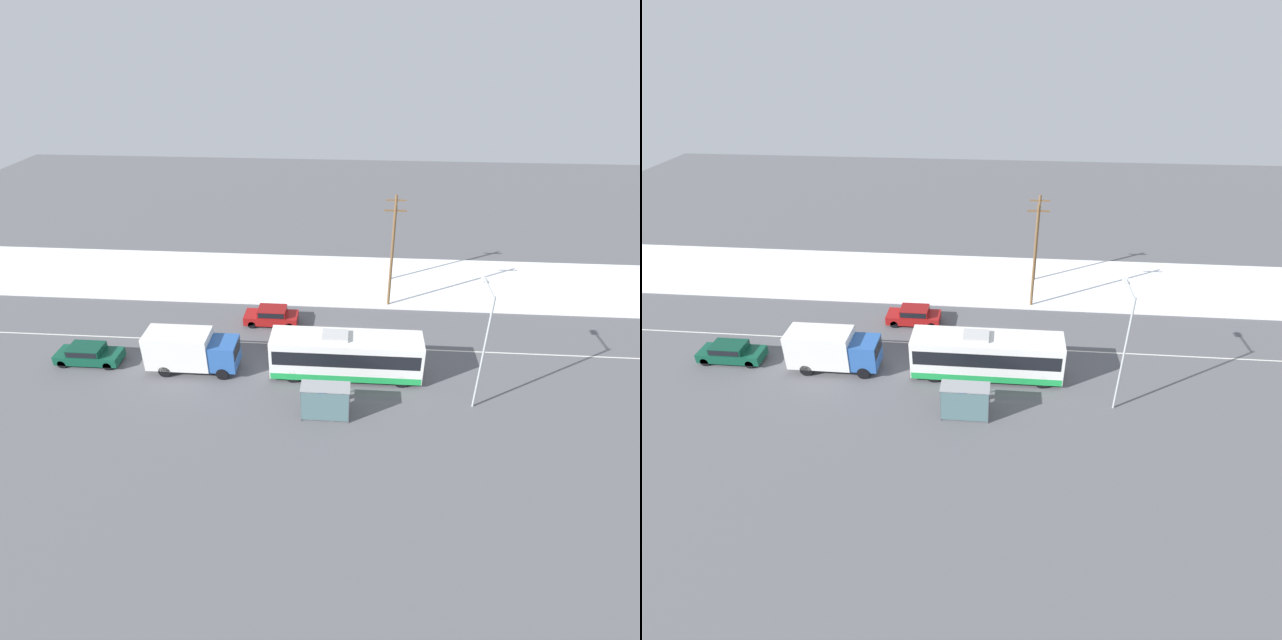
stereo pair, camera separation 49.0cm
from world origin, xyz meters
TOP-DOWN VIEW (x-y plane):
  - ground_plane at (0.00, 0.00)m, footprint 120.00×120.00m
  - snow_lot at (0.00, 11.46)m, footprint 80.00×10.77m
  - lane_marking_center at (0.00, 0.00)m, footprint 60.00×0.12m
  - city_bus at (0.03, -3.53)m, footprint 10.53×2.57m
  - box_truck at (-11.06, -3.70)m, footprint 6.47×2.30m
  - sedan_car at (-6.29, 2.95)m, footprint 4.41×1.80m
  - parked_car_near_truck at (-18.90, -3.46)m, footprint 4.72×1.80m
  - pedestrian_at_stop at (-1.39, -7.18)m, footprint 0.62×0.27m
  - bus_shelter at (-1.13, -8.28)m, footprint 3.08×1.20m
  - streetlamp at (8.49, -5.83)m, footprint 0.36×2.94m
  - utility_pole_roadside at (3.51, 6.83)m, footprint 1.80×0.24m
  - utility_pole_snowlot at (3.92, 11.89)m, footprint 1.80×0.24m

SIDE VIEW (x-z plane):
  - ground_plane at x=0.00m, z-range 0.00..0.00m
  - lane_marking_center at x=0.00m, z-range 0.00..0.00m
  - snow_lot at x=0.00m, z-range 0.00..0.12m
  - parked_car_near_truck at x=-18.90m, z-range 0.07..1.50m
  - sedan_car at x=-6.29m, z-range 0.07..1.56m
  - pedestrian_at_stop at x=-1.39m, z-range 0.19..1.91m
  - city_bus at x=0.03m, z-range -0.04..3.34m
  - bus_shelter at x=-1.13m, z-range 0.48..2.88m
  - box_truck at x=-11.06m, z-range 0.15..3.21m
  - utility_pole_snowlot at x=3.92m, z-range 0.19..8.63m
  - utility_pole_roadside at x=3.51m, z-range 0.19..9.39m
  - streetlamp at x=8.49m, z-range 1.05..9.27m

